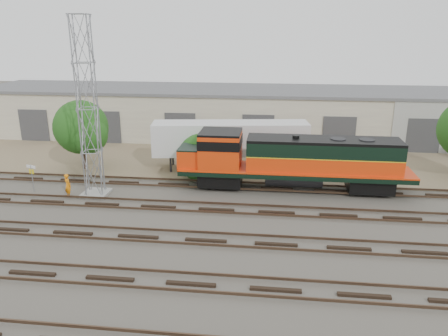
# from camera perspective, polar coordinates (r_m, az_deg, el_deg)

# --- Properties ---
(ground) EXTENTS (140.00, 140.00, 0.00)m
(ground) POSITION_cam_1_polar(r_m,az_deg,el_deg) (28.04, -1.40, -6.77)
(ground) COLOR #47423A
(ground) RESTS_ON ground
(dirt_strip) EXTENTS (80.00, 16.00, 0.02)m
(dirt_strip) POSITION_cam_1_polar(r_m,az_deg,el_deg) (42.05, 1.50, 1.73)
(dirt_strip) COLOR #726047
(dirt_strip) RESTS_ON ground
(tracks) EXTENTS (80.00, 20.40, 0.28)m
(tracks) POSITION_cam_1_polar(r_m,az_deg,el_deg) (25.34, -2.38, -9.41)
(tracks) COLOR black
(tracks) RESTS_ON ground
(warehouse) EXTENTS (58.40, 10.40, 5.30)m
(warehouse) POSITION_cam_1_polar(r_m,az_deg,el_deg) (49.17, 2.46, 7.26)
(warehouse) COLOR beige
(warehouse) RESTS_ON ground
(locomotive) EXTENTS (17.16, 3.01, 4.12)m
(locomotive) POSITION_cam_1_polar(r_m,az_deg,el_deg) (32.61, 8.69, 1.05)
(locomotive) COLOR black
(locomotive) RESTS_ON tracks
(signal_tower) EXTENTS (1.85, 1.85, 12.54)m
(signal_tower) POSITION_cam_1_polar(r_m,az_deg,el_deg) (31.85, -17.32, 6.99)
(signal_tower) COLOR gray
(signal_tower) RESTS_ON ground
(sign_post) EXTENTS (0.82, 0.27, 2.07)m
(sign_post) POSITION_cam_1_polar(r_m,az_deg,el_deg) (35.29, -23.82, -0.57)
(sign_post) COLOR gray
(sign_post) RESTS_ON ground
(worker) EXTENTS (0.75, 0.71, 1.73)m
(worker) POSITION_cam_1_polar(r_m,az_deg,el_deg) (33.35, -19.73, -2.16)
(worker) COLOR orange
(worker) RESTS_ON ground
(semi_trailer) EXTENTS (13.42, 4.37, 4.06)m
(semi_trailer) POSITION_cam_1_polar(r_m,az_deg,el_deg) (37.41, 1.32, 3.72)
(semi_trailer) COLOR silver
(semi_trailer) RESTS_ON ground
(tree_west) EXTENTS (4.79, 4.56, 5.96)m
(tree_west) POSITION_cam_1_polar(r_m,az_deg,el_deg) (38.68, -17.96, 4.87)
(tree_west) COLOR #382619
(tree_west) RESTS_ON ground
(tree_mid) EXTENTS (4.09, 3.90, 3.90)m
(tree_mid) POSITION_cam_1_polar(r_m,az_deg,el_deg) (35.04, -2.66, 1.15)
(tree_mid) COLOR #382619
(tree_mid) RESTS_ON ground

